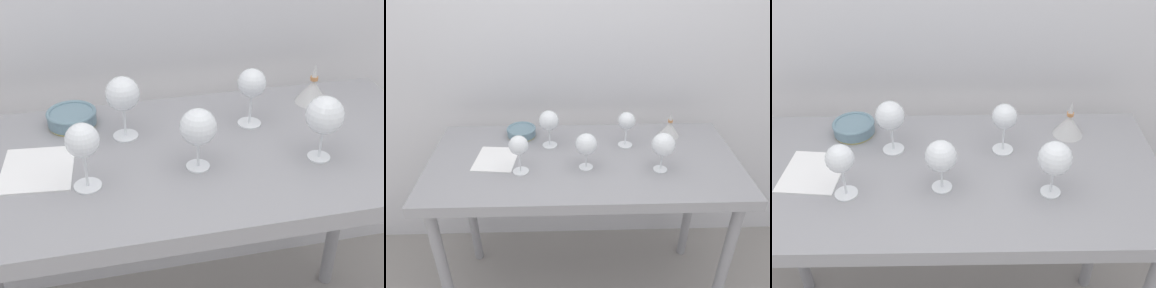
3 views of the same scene
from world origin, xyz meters
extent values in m
cube|color=gray|center=(0.00, 0.00, 0.88)|extent=(1.40, 0.64, 0.04)
cube|color=gray|center=(0.00, -0.33, 0.88)|extent=(1.40, 0.01, 0.05)
cylinder|color=gray|center=(-0.64, 0.26, 0.43)|extent=(0.05, 0.05, 0.86)
cylinder|color=gray|center=(0.64, 0.26, 0.43)|extent=(0.05, 0.05, 0.86)
cylinder|color=white|center=(0.33, -0.11, 0.90)|extent=(0.06, 0.06, 0.00)
cylinder|color=white|center=(0.33, -0.11, 0.95)|extent=(0.01, 0.01, 0.08)
sphere|color=white|center=(0.33, -0.11, 1.03)|extent=(0.10, 0.10, 0.10)
cylinder|color=maroon|center=(0.33, -0.11, 1.01)|extent=(0.07, 0.07, 0.02)
cylinder|color=white|center=(0.01, -0.08, 0.90)|extent=(0.06, 0.06, 0.00)
cylinder|color=white|center=(0.01, -0.08, 0.94)|extent=(0.01, 0.01, 0.08)
sphere|color=white|center=(0.01, -0.08, 1.02)|extent=(0.09, 0.09, 0.09)
cylinder|color=maroon|center=(0.01, -0.08, 1.00)|extent=(0.07, 0.07, 0.02)
cylinder|color=white|center=(-0.28, -0.10, 0.90)|extent=(0.07, 0.07, 0.00)
cylinder|color=white|center=(-0.28, -0.10, 0.95)|extent=(0.01, 0.01, 0.09)
sphere|color=white|center=(-0.28, -0.10, 1.03)|extent=(0.08, 0.08, 0.08)
cylinder|color=maroon|center=(-0.28, -0.10, 1.02)|extent=(0.06, 0.06, 0.02)
cylinder|color=white|center=(0.20, 0.11, 0.90)|extent=(0.07, 0.07, 0.00)
cylinder|color=white|center=(0.20, 0.11, 0.95)|extent=(0.01, 0.01, 0.09)
sphere|color=white|center=(0.20, 0.11, 1.03)|extent=(0.08, 0.08, 0.08)
cylinder|color=maroon|center=(0.20, 0.11, 1.02)|extent=(0.06, 0.06, 0.03)
cylinder|color=white|center=(-0.16, 0.11, 0.90)|extent=(0.07, 0.07, 0.00)
cylinder|color=white|center=(-0.16, 0.11, 0.95)|extent=(0.01, 0.01, 0.09)
sphere|color=white|center=(-0.16, 0.11, 1.03)|extent=(0.09, 0.09, 0.09)
cylinder|color=maroon|center=(-0.16, 0.11, 1.02)|extent=(0.07, 0.07, 0.03)
cube|color=white|center=(-0.40, 0.00, 0.90)|extent=(0.20, 0.22, 0.00)
cylinder|color=#DBCC66|center=(-0.30, 0.21, 0.90)|extent=(0.13, 0.13, 0.01)
cylinder|color=slate|center=(-0.30, 0.21, 0.92)|extent=(0.14, 0.14, 0.04)
torus|color=slate|center=(-0.30, 0.21, 0.94)|extent=(0.14, 0.14, 0.01)
cone|color=#BDBDBD|center=(0.44, 0.20, 0.94)|extent=(0.10, 0.10, 0.08)
cylinder|color=#C17F4C|center=(0.44, 0.20, 0.98)|extent=(0.02, 0.02, 0.01)
cone|color=#BDBDBD|center=(0.44, 0.20, 1.01)|extent=(0.02, 0.02, 0.04)
camera|label=1|loc=(-0.26, -1.18, 1.68)|focal=50.06mm
camera|label=2|loc=(-0.07, -1.45, 1.84)|focal=35.46mm
camera|label=3|loc=(0.05, -1.17, 1.87)|focal=45.30mm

